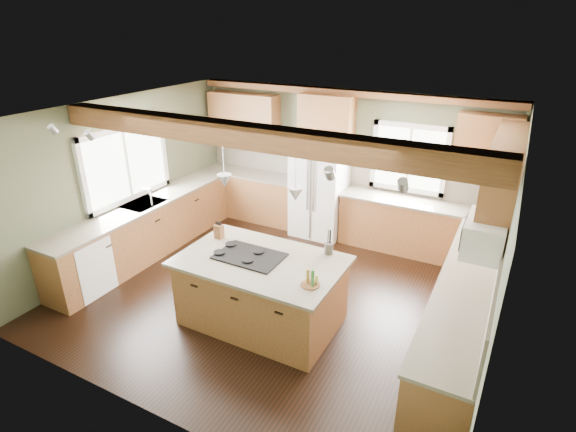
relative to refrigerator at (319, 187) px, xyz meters
The scene contains 37 objects.
floor 2.32m from the refrigerator, 81.95° to the right, with size 5.60×5.60×0.00m, color black.
ceiling 2.73m from the refrigerator, 81.95° to the right, with size 5.60×5.60×0.00m, color silver.
wall_back 0.63m from the refrigerator, 51.71° to the left, with size 5.60×5.60×0.00m, color #484E37.
wall_left 3.30m from the refrigerator, 139.70° to the right, with size 5.00×5.00×0.00m, color #484E37.
wall_right 3.78m from the refrigerator, 34.37° to the right, with size 5.00×5.00×0.00m, color #484E37.
ceiling_beam 3.21m from the refrigerator, 83.85° to the right, with size 5.55×0.26×0.26m, color #4E2916.
soffit_trim 1.69m from the refrigerator, 43.03° to the left, with size 5.55×0.20×0.10m, color #4E2916.
backsplash_back 0.57m from the refrigerator, 50.58° to the left, with size 5.58×0.03×0.58m, color brown.
backsplash_right 3.73m from the refrigerator, 33.86° to the right, with size 0.03×3.70×0.58m, color brown.
base_cab_back_left 1.56m from the refrigerator, behind, with size 2.02×0.60×0.88m, color brown.
counter_back_left 1.49m from the refrigerator, behind, with size 2.06×0.64×0.04m, color #494235.
base_cab_back_right 1.85m from the refrigerator, ahead, with size 2.62×0.60×0.88m, color brown.
counter_back_right 1.79m from the refrigerator, ahead, with size 2.66×0.64×0.04m, color #494235.
base_cab_left 3.06m from the refrigerator, 136.74° to the right, with size 0.60×3.70×0.88m, color brown.
counter_left 3.02m from the refrigerator, 136.74° to the right, with size 0.64×3.74×0.04m, color #494235.
base_cab_right 3.51m from the refrigerator, 36.47° to the right, with size 0.60×3.70×0.88m, color brown.
counter_right 3.48m from the refrigerator, 36.47° to the right, with size 0.64×3.74×0.04m, color #494235.
upper_cab_back_left 2.00m from the refrigerator, behind, with size 1.40×0.35×0.90m, color brown.
upper_cab_over_fridge 1.27m from the refrigerator, 90.00° to the left, with size 0.96×0.35×0.70m, color brown.
upper_cab_right 3.34m from the refrigerator, 22.64° to the right, with size 0.35×2.20×0.90m, color brown.
upper_cab_back_corner 2.81m from the refrigerator, ahead, with size 0.90×0.35×0.90m, color brown.
window_left 3.30m from the refrigerator, 140.15° to the right, with size 0.04×1.60×1.05m, color white.
window_back 1.63m from the refrigerator, 13.94° to the left, with size 1.10×0.04×1.00m, color white.
sink 3.02m from the refrigerator, 136.74° to the right, with size 0.50×0.65×0.03m, color #262628.
faucet 2.90m from the refrigerator, 134.30° to the right, with size 0.02×0.02×0.28m, color #B2B2B7.
dishwasher 4.05m from the refrigerator, 123.02° to the right, with size 0.60×0.60×0.84m, color white.
oven 4.40m from the refrigerator, 50.38° to the right, with size 0.60×0.72×0.84m, color white.
microwave 3.66m from the refrigerator, 37.00° to the right, with size 0.40×0.70×0.38m, color white.
pendant_left 2.95m from the refrigerator, 90.84° to the right, with size 0.18×0.18×0.16m, color #B2B2B7.
pendant_right 3.09m from the refrigerator, 71.72° to the right, with size 0.18×0.18×0.16m, color #B2B2B7.
refrigerator is the anchor object (origin of this frame).
island 2.86m from the refrigerator, 81.02° to the right, with size 1.92×1.18×0.88m, color olive.
island_top 2.82m from the refrigerator, 81.02° to the right, with size 2.05×1.30×0.04m, color #494235.
cooktop 2.80m from the refrigerator, 84.26° to the right, with size 0.83×0.56×0.02m, color black.
knife_block 2.56m from the refrigerator, 98.35° to the right, with size 0.12×0.09×0.20m, color #562B1A.
utensil_crock 2.51m from the refrigerator, 63.33° to the right, with size 0.11×0.11×0.15m, color #3C3330.
bottle_tray 3.27m from the refrigerator, 67.78° to the right, with size 0.22×0.22×0.20m, color brown, non-canonical shape.
Camera 1 is at (2.72, -4.83, 3.67)m, focal length 28.00 mm.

